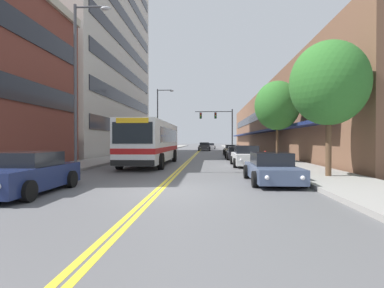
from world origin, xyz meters
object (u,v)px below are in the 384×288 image
at_px(car_silver_moving_lead, 210,146).
at_px(car_beige_parked_right_far, 232,150).
at_px(traffic_signal_mast, 220,122).
at_px(street_tree_right_mid, 277,106).
at_px(car_white_parked_right_end, 246,157).
at_px(street_lamp_left_near, 80,75).
at_px(car_champagne_parked_left_near, 164,149).
at_px(car_black_parked_left_far, 153,151).
at_px(fire_hydrant, 265,156).
at_px(car_charcoal_parked_right_mid, 237,153).
at_px(car_slate_blue_parked_right_foreground, 272,169).
at_px(car_navy_parked_left_mid, 26,174).
at_px(car_dark_grey_moving_second, 204,147).
at_px(street_tree_right_near, 329,83).
at_px(city_bus, 152,141).
at_px(street_lamp_left_far, 160,116).

bearing_deg(car_silver_moving_lead, car_beige_parked_right_far, -84.35).
distance_m(traffic_signal_mast, street_tree_right_mid, 23.29).
bearing_deg(car_white_parked_right_end, street_lamp_left_near, -150.39).
distance_m(car_champagne_parked_left_near, car_beige_parked_right_far, 9.45).
bearing_deg(car_black_parked_left_far, fire_hydrant, -43.00).
bearing_deg(car_charcoal_parked_right_mid, car_slate_blue_parked_right_foreground, -89.93).
xyz_separation_m(car_navy_parked_left_mid, car_silver_moving_lead, (6.19, 51.84, -0.07)).
bearing_deg(fire_hydrant, street_tree_right_mid, 6.13).
bearing_deg(car_dark_grey_moving_second, car_silver_moving_lead, 83.60).
xyz_separation_m(car_navy_parked_left_mid, car_white_parked_right_end, (8.60, 11.20, 0.01)).
bearing_deg(car_beige_parked_right_far, street_tree_right_near, -82.99).
bearing_deg(traffic_signal_mast, car_champagne_parked_left_near, -139.85).
height_order(car_silver_moving_lead, street_tree_right_near, street_tree_right_near).
bearing_deg(car_dark_grey_moving_second, car_slate_blue_parked_right_foreground, -84.87).
relative_size(city_bus, car_slate_blue_parked_right_foreground, 2.49).
bearing_deg(fire_hydrant, street_lamp_left_near, -146.73).
bearing_deg(street_tree_right_near, car_charcoal_parked_right_mid, 100.88).
relative_size(car_charcoal_parked_right_mid, car_silver_moving_lead, 1.14).
xyz_separation_m(city_bus, car_navy_parked_left_mid, (-1.89, -12.08, -1.08)).
distance_m(car_champagne_parked_left_near, car_silver_moving_lead, 22.87).
xyz_separation_m(car_charcoal_parked_right_mid, car_beige_parked_right_far, (0.07, 7.57, 0.03)).
height_order(city_bus, street_tree_right_near, street_tree_right_near).
relative_size(car_navy_parked_left_mid, fire_hydrant, 5.47).
distance_m(car_charcoal_parked_right_mid, fire_hydrant, 5.74).
height_order(city_bus, street_lamp_left_near, street_lamp_left_near).
bearing_deg(car_charcoal_parked_right_mid, car_dark_grey_moving_second, 98.37).
height_order(car_slate_blue_parked_right_foreground, car_charcoal_parked_right_mid, car_slate_blue_parked_right_foreground).
bearing_deg(street_lamp_left_near, street_tree_right_near, -7.77).
relative_size(car_navy_parked_left_mid, street_lamp_left_far, 0.51).
height_order(street_tree_right_near, street_tree_right_mid, same).
xyz_separation_m(car_black_parked_left_far, fire_hydrant, (10.38, -9.68, -0.05)).
height_order(car_black_parked_left_far, street_lamp_left_far, street_lamp_left_far).
xyz_separation_m(car_silver_moving_lead, street_lamp_left_near, (-6.96, -45.97, 4.64)).
height_order(car_champagne_parked_left_near, street_lamp_left_near, street_lamp_left_near).
bearing_deg(car_silver_moving_lead, car_slate_blue_parked_right_foreground, -87.08).
height_order(car_navy_parked_left_mid, street_lamp_left_near, street_lamp_left_near).
xyz_separation_m(car_champagne_parked_left_near, car_charcoal_parked_right_mid, (8.65, -11.21, -0.02)).
relative_size(car_navy_parked_left_mid, car_white_parked_right_end, 0.93).
relative_size(city_bus, car_white_parked_right_end, 2.35).
height_order(car_charcoal_parked_right_mid, street_lamp_left_far, street_lamp_left_far).
distance_m(car_beige_parked_right_far, street_lamp_left_near, 22.89).
bearing_deg(car_white_parked_right_end, car_beige_parked_right_far, 89.53).
height_order(car_beige_parked_right_far, street_tree_right_near, street_tree_right_near).
height_order(street_lamp_left_near, street_tree_right_near, street_lamp_left_near).
bearing_deg(car_black_parked_left_far, street_lamp_left_far, 94.11).
xyz_separation_m(city_bus, car_white_parked_right_end, (6.71, -0.88, -1.08)).
bearing_deg(car_black_parked_left_far, street_lamp_left_near, -92.13).
bearing_deg(car_beige_parked_right_far, street_lamp_left_far, 154.14).
bearing_deg(traffic_signal_mast, car_navy_parked_left_mid, -101.79).
distance_m(car_beige_parked_right_far, car_dark_grey_moving_second, 16.71).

